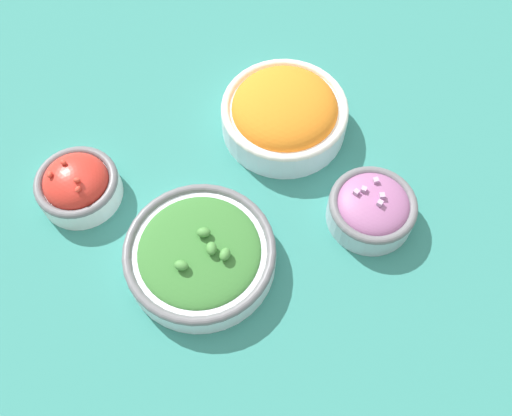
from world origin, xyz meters
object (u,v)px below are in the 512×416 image
object	(u,v)px
bowl_carrots	(284,113)
bowl_broccoli	(200,254)
bowl_red_onion	(372,208)
bowl_cherry_tomatoes	(77,185)

from	to	relation	value
bowl_carrots	bowl_broccoli	bearing A→B (deg)	43.00
bowl_broccoli	bowl_red_onion	size ratio (longest dim) A/B	1.66
bowl_broccoli	bowl_cherry_tomatoes	xyz separation A→B (m)	(0.13, -0.15, 0.00)
bowl_carrots	bowl_red_onion	distance (m)	0.19
bowl_cherry_tomatoes	bowl_broccoli	bearing A→B (deg)	129.63
bowl_carrots	bowl_red_onion	size ratio (longest dim) A/B	1.56
bowl_broccoli	bowl_carrots	size ratio (longest dim) A/B	1.07
bowl_red_onion	bowl_carrots	bearing A→B (deg)	-72.91
bowl_red_onion	bowl_cherry_tomatoes	size ratio (longest dim) A/B	1.03
bowl_red_onion	bowl_cherry_tomatoes	xyz separation A→B (m)	(0.36, -0.17, -0.00)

